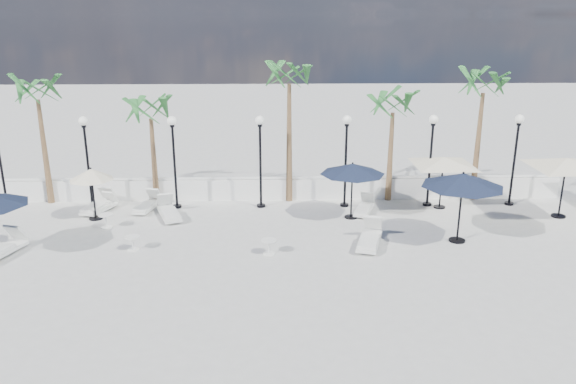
{
  "coord_description": "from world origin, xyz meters",
  "views": [
    {
      "loc": [
        0.54,
        -15.74,
        7.7
      ],
      "look_at": [
        1.06,
        3.78,
        1.5
      ],
      "focal_mm": 35.0,
      "sensor_mm": 36.0,
      "label": 1
    }
  ],
  "objects_px": {
    "lounger_2": "(148,205)",
    "parasol_navy_mid": "(353,169)",
    "lounger_6": "(370,238)",
    "parasol_cream_sq_b": "(567,158)",
    "parasol_cream_small": "(91,175)",
    "lounger_5": "(364,208)",
    "lounger_0": "(99,205)",
    "lounger_1": "(0,249)",
    "lounger_4": "(169,212)",
    "parasol_cream_sq_a": "(444,157)",
    "parasol_navy_right": "(463,180)",
    "lounger_3": "(101,207)"
  },
  "relations": [
    {
      "from": "lounger_2",
      "to": "parasol_navy_mid",
      "type": "relative_size",
      "value": 0.74
    },
    {
      "from": "lounger_4",
      "to": "parasol_cream_sq_a",
      "type": "distance_m",
      "value": 11.26
    },
    {
      "from": "lounger_1",
      "to": "lounger_6",
      "type": "distance_m",
      "value": 12.44
    },
    {
      "from": "parasol_cream_sq_b",
      "to": "lounger_2",
      "type": "bearing_deg",
      "value": 175.68
    },
    {
      "from": "parasol_cream_sq_a",
      "to": "lounger_3",
      "type": "bearing_deg",
      "value": -179.39
    },
    {
      "from": "lounger_4",
      "to": "lounger_6",
      "type": "distance_m",
      "value": 8.06
    },
    {
      "from": "parasol_navy_right",
      "to": "lounger_4",
      "type": "bearing_deg",
      "value": 165.74
    },
    {
      "from": "lounger_5",
      "to": "parasol_cream_sq_a",
      "type": "bearing_deg",
      "value": 30.02
    },
    {
      "from": "lounger_0",
      "to": "lounger_4",
      "type": "xyz_separation_m",
      "value": [
        3.04,
        -0.94,
        -0.0
      ]
    },
    {
      "from": "parasol_cream_sq_b",
      "to": "lounger_1",
      "type": "bearing_deg",
      "value": -170.86
    },
    {
      "from": "lounger_6",
      "to": "parasol_navy_right",
      "type": "height_order",
      "value": "parasol_navy_right"
    },
    {
      "from": "lounger_3",
      "to": "lounger_5",
      "type": "distance_m",
      "value": 10.72
    },
    {
      "from": "parasol_navy_right",
      "to": "parasol_cream_sq_a",
      "type": "xyz_separation_m",
      "value": [
        0.41,
        3.63,
        -0.09
      ]
    },
    {
      "from": "lounger_2",
      "to": "lounger_6",
      "type": "height_order",
      "value": "lounger_6"
    },
    {
      "from": "parasol_cream_sq_a",
      "to": "lounger_0",
      "type": "bearing_deg",
      "value": 179.91
    },
    {
      "from": "lounger_2",
      "to": "lounger_6",
      "type": "distance_m",
      "value": 9.38
    },
    {
      "from": "lounger_1",
      "to": "parasol_navy_mid",
      "type": "height_order",
      "value": "parasol_navy_mid"
    },
    {
      "from": "lounger_1",
      "to": "parasol_navy_right",
      "type": "height_order",
      "value": "parasol_navy_right"
    },
    {
      "from": "lounger_3",
      "to": "lounger_1",
      "type": "bearing_deg",
      "value": -94.31
    },
    {
      "from": "lounger_4",
      "to": "parasol_cream_sq_a",
      "type": "bearing_deg",
      "value": -16.14
    },
    {
      "from": "lounger_5",
      "to": "parasol_cream_sq_b",
      "type": "xyz_separation_m",
      "value": [
        7.67,
        -0.65,
        2.18
      ]
    },
    {
      "from": "parasol_cream_small",
      "to": "lounger_2",
      "type": "bearing_deg",
      "value": 29.13
    },
    {
      "from": "lounger_0",
      "to": "lounger_4",
      "type": "distance_m",
      "value": 3.19
    },
    {
      "from": "lounger_2",
      "to": "parasol_cream_small",
      "type": "relative_size",
      "value": 0.89
    },
    {
      "from": "lounger_1",
      "to": "parasol_cream_sq_a",
      "type": "height_order",
      "value": "parasol_cream_sq_a"
    },
    {
      "from": "lounger_1",
      "to": "lounger_4",
      "type": "distance_m",
      "value": 6.12
    },
    {
      "from": "lounger_6",
      "to": "parasol_cream_sq_b",
      "type": "bearing_deg",
      "value": 35.0
    },
    {
      "from": "lounger_6",
      "to": "parasol_cream_sq_b",
      "type": "height_order",
      "value": "parasol_cream_sq_b"
    },
    {
      "from": "lounger_2",
      "to": "parasol_navy_right",
      "type": "xyz_separation_m",
      "value": [
        11.7,
        -3.65,
        2.03
      ]
    },
    {
      "from": "lounger_0",
      "to": "lounger_3",
      "type": "bearing_deg",
      "value": -36.55
    },
    {
      "from": "lounger_0",
      "to": "parasol_navy_mid",
      "type": "relative_size",
      "value": 0.82
    },
    {
      "from": "lounger_3",
      "to": "parasol_navy_mid",
      "type": "distance_m",
      "value": 10.3
    },
    {
      "from": "lounger_1",
      "to": "lounger_2",
      "type": "distance_m",
      "value": 5.99
    },
    {
      "from": "lounger_2",
      "to": "parasol_navy_mid",
      "type": "distance_m",
      "value": 8.51
    },
    {
      "from": "lounger_0",
      "to": "lounger_1",
      "type": "distance_m",
      "value": 4.93
    },
    {
      "from": "lounger_2",
      "to": "parasol_cream_sq_a",
      "type": "distance_m",
      "value": 12.25
    },
    {
      "from": "lounger_0",
      "to": "lounger_1",
      "type": "height_order",
      "value": "lounger_1"
    },
    {
      "from": "lounger_2",
      "to": "parasol_cream_sq_b",
      "type": "bearing_deg",
      "value": 7.75
    },
    {
      "from": "lounger_4",
      "to": "parasol_cream_sq_b",
      "type": "bearing_deg",
      "value": -22.05
    },
    {
      "from": "parasol_cream_sq_b",
      "to": "parasol_navy_mid",
      "type": "bearing_deg",
      "value": 179.22
    },
    {
      "from": "parasol_navy_mid",
      "to": "parasol_cream_small",
      "type": "height_order",
      "value": "parasol_navy_mid"
    },
    {
      "from": "lounger_3",
      "to": "parasol_cream_small",
      "type": "distance_m",
      "value": 1.8
    },
    {
      "from": "lounger_5",
      "to": "parasol_cream_sq_a",
      "type": "height_order",
      "value": "parasol_cream_sq_a"
    },
    {
      "from": "parasol_navy_right",
      "to": "parasol_cream_sq_a",
      "type": "height_order",
      "value": "parasol_navy_right"
    },
    {
      "from": "lounger_2",
      "to": "parasol_navy_mid",
      "type": "xyz_separation_m",
      "value": [
        8.24,
        -1.14,
        1.77
      ]
    },
    {
      "from": "lounger_3",
      "to": "parasol_cream_sq_b",
      "type": "bearing_deg",
      "value": 17.49
    },
    {
      "from": "lounger_2",
      "to": "lounger_4",
      "type": "distance_m",
      "value": 1.4
    },
    {
      "from": "lounger_2",
      "to": "lounger_3",
      "type": "distance_m",
      "value": 1.86
    },
    {
      "from": "parasol_navy_mid",
      "to": "parasol_cream_small",
      "type": "xyz_separation_m",
      "value": [
        -10.07,
        0.12,
        -0.2
      ]
    },
    {
      "from": "lounger_1",
      "to": "parasol_cream_sq_b",
      "type": "bearing_deg",
      "value": 26.26
    }
  ]
}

